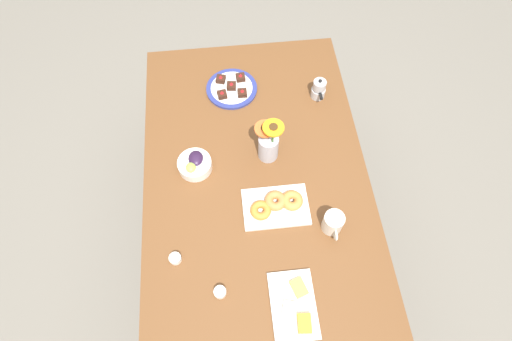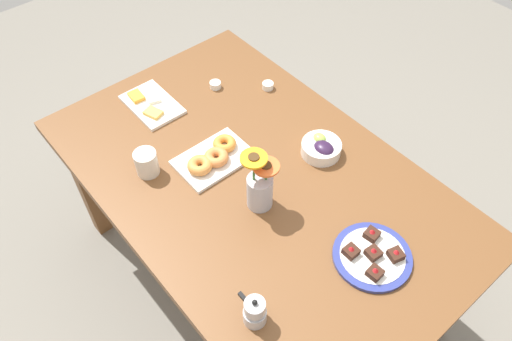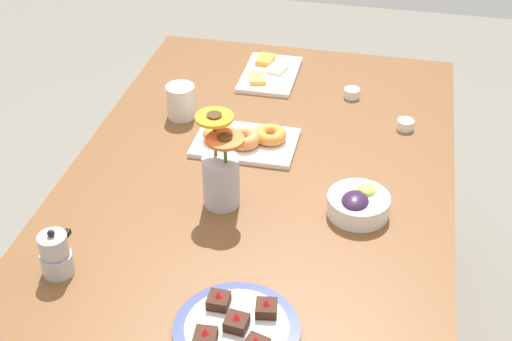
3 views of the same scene
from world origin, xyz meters
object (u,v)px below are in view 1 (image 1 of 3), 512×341
Objects in this scene: jam_cup_berry at (220,292)px; moka_pot at (319,89)px; cheese_platter at (294,306)px; flower_vase at (268,145)px; coffee_mug at (333,223)px; dessert_plate at (232,88)px; grape_bowl at (195,164)px; jam_cup_honey at (175,258)px; dining_table at (256,183)px; croissant_platter at (276,205)px.

jam_cup_berry is 1.06m from moka_pot.
flower_vase is at bearing -178.53° from cheese_platter.
coffee_mug is 1.00× the size of moka_pot.
grape_bowl is at bearing -24.66° from dessert_plate.
jam_cup_honey is 0.40× the size of moka_pot.
moka_pot is (-0.31, 0.29, -0.04)m from flower_vase.
coffee_mug is at bearing 114.58° from jam_cup_berry.
jam_cup_berry is 1.00m from dessert_plate.
dessert_plate reaches higher than dining_table.
grape_bowl is 3.15× the size of jam_cup_berry.
moka_pot is at bearing 119.02° from grape_bowl.
croissant_platter is at bearing 0.92° from flower_vase.
cheese_platter is at bearing 1.83° from croissant_platter.
jam_cup_honey is (0.18, -0.43, -0.01)m from croissant_platter.
cheese_platter is 1.06× the size of flower_vase.
dessert_plate reaches higher than croissant_platter.
moka_pot is at bearing 164.70° from cheese_platter.
cheese_platter is 1.03m from moka_pot.
cheese_platter is 0.93× the size of croissant_platter.
dining_table is 0.51m from jam_cup_honey.
flower_vase is 2.06× the size of moka_pot.
dessert_plate is 1.04× the size of flower_vase.
dining_table is 0.59m from cheese_platter.
dining_table is 33.33× the size of jam_cup_honey.
flower_vase is (0.40, 0.13, 0.07)m from dessert_plate.
grape_bowl is 3.15× the size of jam_cup_honey.
grape_bowl is 0.59× the size of dessert_plate.
cheese_platter is at bearing 8.07° from dessert_plate.
dessert_plate is (-0.66, -0.14, -0.01)m from croissant_platter.
grape_bowl is 0.47m from dessert_plate.
jam_cup_honey is (0.35, -0.36, 0.10)m from dining_table.
flower_vase reaches higher than croissant_platter.
coffee_mug reaches higher than dessert_plate.
flower_vase reaches higher than grape_bowl.
jam_cup_honey is (-0.23, -0.44, 0.01)m from cheese_platter.
coffee_mug is at bearing 145.81° from cheese_platter.
dining_table is 0.21m from flower_vase.
dessert_plate is at bearing 160.96° from jam_cup_honey.
jam_cup_berry is at bearing -21.12° from dining_table.
cheese_platter is 1.08m from dessert_plate.
coffee_mug reaches higher than cheese_platter.
cheese_platter is (0.58, 0.08, 0.10)m from dining_table.
dining_table is 13.47× the size of coffee_mug.
cheese_platter is at bearing 73.86° from jam_cup_berry.
jam_cup_honey is at bearing -46.08° from dining_table.
dessert_plate is at bearing 172.97° from jam_cup_berry.
flower_vase reaches higher than jam_cup_berry.
flower_vase is (-0.10, 0.07, 0.17)m from dining_table.
jam_cup_honey is 0.23m from jam_cup_berry.
flower_vase is (-0.26, -0.00, 0.06)m from croissant_platter.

